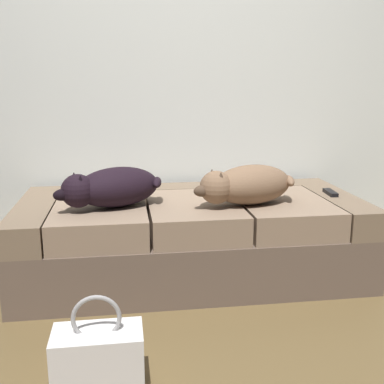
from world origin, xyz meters
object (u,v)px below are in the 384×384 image
object	(u,v)px
tv_remote	(330,193)
handbag	(98,360)
couch	(191,237)
dog_dark	(111,188)
dog_tan	(246,185)

from	to	relation	value
tv_remote	handbag	distance (m)	1.69
couch	dog_dark	distance (m)	0.57
tv_remote	handbag	size ratio (longest dim) A/B	0.40
handbag	dog_dark	bearing A→B (deg)	87.19
dog_dark	tv_remote	xyz separation A→B (m)	(1.27, 0.11, -0.09)
couch	handbag	distance (m)	1.15
dog_dark	dog_tan	bearing A→B (deg)	-3.67
tv_remote	handbag	world-z (taller)	tv_remote
couch	dog_dark	bearing A→B (deg)	-164.06
couch	tv_remote	xyz separation A→B (m)	(0.83, -0.02, 0.24)
tv_remote	handbag	xyz separation A→B (m)	(-1.31, -1.02, -0.34)
dog_tan	tv_remote	distance (m)	0.58
dog_tan	handbag	world-z (taller)	dog_tan
couch	tv_remote	world-z (taller)	tv_remote
couch	dog_tan	world-z (taller)	dog_tan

